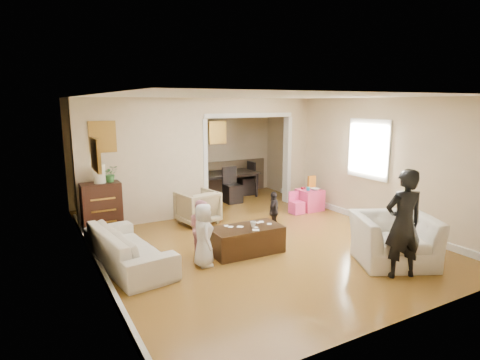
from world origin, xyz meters
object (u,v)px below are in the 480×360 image
coffee_table (247,240)px  cyan_cup (308,189)px  adult_person (403,224)px  armchair_front (394,239)px  armchair_back (197,207)px  table_lamp (99,174)px  sofa (128,247)px  child_kneel_a (204,235)px  dining_table (221,185)px  coffee_cup (253,224)px  dresser (102,208)px  child_kneel_b (201,227)px  play_table (310,200)px  child_toddler (274,211)px

coffee_table → cyan_cup: cyan_cup is taller
adult_person → armchair_front: bearing=-112.2°
armchair_back → table_lamp: table_lamp is taller
sofa → child_kneel_a: size_ratio=2.06×
table_lamp → dining_table: table_lamp is taller
sofa → child_kneel_a: (1.03, -0.58, 0.20)m
table_lamp → coffee_cup: table_lamp is taller
dresser → child_kneel_a: size_ratio=1.00×
coffee_table → dining_table: 4.04m
adult_person → child_kneel_b: adult_person is taller
table_lamp → play_table: table_lamp is taller
child_kneel_a → dresser: bearing=36.5°
cyan_cup → dining_table: 2.50m
armchair_front → dining_table: size_ratio=0.62×
dining_table → child_toddler: 3.06m
cyan_cup → child_kneel_a: (-3.41, -1.73, -0.04)m
dresser → coffee_cup: size_ratio=9.94×
child_kneel_b → coffee_table: bearing=-131.1°
armchair_back → adult_person: (1.57, -3.83, 0.45)m
table_lamp → cyan_cup: (4.50, -0.66, -0.64)m
cyan_cup → play_table: bearing=26.6°
dresser → table_lamp: bearing=0.0°
armchair_front → play_table: size_ratio=2.30×
cyan_cup → child_kneel_a: child_kneel_a is taller
child_toddler → coffee_table: bearing=-2.4°
armchair_front → coffee_table: bearing=166.7°
cyan_cup → adult_person: bearing=-107.0°
armchair_front → dresser: size_ratio=1.18×
play_table → adult_person: (-1.17, -3.53, 0.55)m
child_toddler → armchair_front: bearing=71.0°
armchair_back → child_toddler: bearing=123.4°
dresser → play_table: dresser is taller
dresser → play_table: 4.64m
sofa → armchair_back: 2.35m
armchair_back → sofa: bearing=29.7°
child_kneel_a → adult_person: bearing=-114.6°
armchair_front → child_kneel_a: bearing=179.4°
armchair_back → cyan_cup: size_ratio=9.56×
sofa → cyan_cup: (4.44, 1.15, 0.23)m
coffee_cup → dining_table: bearing=71.3°
armchair_back → dresser: dresser is taller
child_kneel_a → child_kneel_b: bearing=-6.3°
dresser → adult_person: bearing=-50.3°
dresser → coffee_cup: (2.03, -2.29, -0.00)m
coffee_table → dresser: bearing=130.8°
armchair_back → child_kneel_b: (-0.63, -1.64, 0.12)m
coffee_table → adult_person: (1.50, -1.90, 0.57)m
child_kneel_a → dining_table: bearing=-17.6°
child_kneel_a → child_toddler: size_ratio=1.25×
sofa → child_toddler: size_ratio=2.57×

